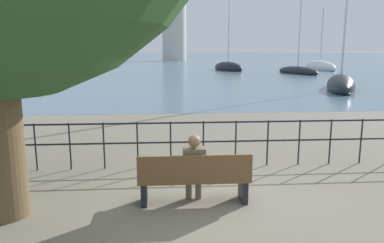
% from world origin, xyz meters
% --- Properties ---
extents(ground_plane, '(1000.00, 1000.00, 0.00)m').
position_xyz_m(ground_plane, '(0.00, 0.00, 0.00)').
color(ground_plane, gray).
extents(harbor_water, '(600.00, 300.00, 0.01)m').
position_xyz_m(harbor_water, '(0.00, 159.17, 0.00)').
color(harbor_water, slate).
rests_on(harbor_water, ground_plane).
extents(park_bench, '(1.92, 0.45, 0.90)m').
position_xyz_m(park_bench, '(0.00, -0.06, 0.44)').
color(park_bench, brown).
rests_on(park_bench, ground_plane).
extents(seated_person_left, '(0.38, 0.35, 1.21)m').
position_xyz_m(seated_person_left, '(0.00, 0.02, 0.67)').
color(seated_person_left, brown).
rests_on(seated_person_left, ground_plane).
extents(promenade_railing, '(11.08, 0.04, 1.05)m').
position_xyz_m(promenade_railing, '(-0.00, 2.00, 0.69)').
color(promenade_railing, black).
rests_on(promenade_railing, ground_plane).
extents(sailboat_0, '(4.31, 7.29, 11.04)m').
position_xyz_m(sailboat_0, '(11.08, 17.64, 0.34)').
color(sailboat_0, black).
rests_on(sailboat_0, ground_plane).
extents(sailboat_1, '(3.83, 6.43, 9.49)m').
position_xyz_m(sailboat_1, '(7.50, 40.60, 0.35)').
color(sailboat_1, black).
rests_on(sailboat_1, ground_plane).
extents(sailboat_3, '(1.79, 8.55, 8.23)m').
position_xyz_m(sailboat_3, '(19.63, 41.34, 0.36)').
color(sailboat_3, white).
rests_on(sailboat_3, ground_plane).
extents(sailboat_4, '(3.50, 6.78, 11.16)m').
position_xyz_m(sailboat_4, '(14.05, 33.97, 0.31)').
color(sailboat_4, black).
rests_on(sailboat_4, ground_plane).
extents(harbor_lighthouse, '(5.42, 5.42, 27.76)m').
position_xyz_m(harbor_lighthouse, '(1.94, 81.20, 12.91)').
color(harbor_lighthouse, beige).
rests_on(harbor_lighthouse, ground_plane).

